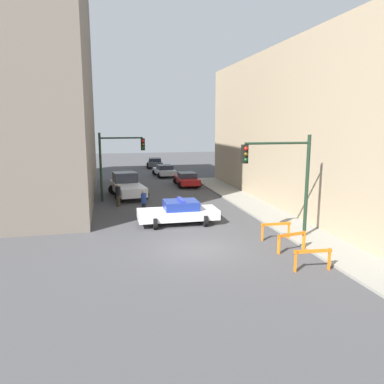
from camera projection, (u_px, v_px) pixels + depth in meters
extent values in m
plane|color=#424244|center=(196.00, 249.00, 17.73)|extent=(120.00, 120.00, 0.00)
cube|color=gray|center=(314.00, 239.00, 19.09)|extent=(2.40, 44.00, 0.12)
cube|color=tan|center=(348.00, 128.00, 27.37)|extent=(12.00, 28.00, 11.07)
cylinder|color=black|center=(307.00, 186.00, 19.01)|extent=(0.18, 0.18, 5.20)
cylinder|color=black|center=(278.00, 143.00, 18.24)|extent=(3.40, 0.12, 0.12)
cube|color=black|center=(245.00, 154.00, 17.95)|extent=(0.30, 0.22, 0.90)
sphere|color=red|center=(246.00, 149.00, 17.76)|extent=(0.18, 0.18, 0.18)
sphere|color=#4C3D0C|center=(246.00, 154.00, 17.81)|extent=(0.18, 0.18, 0.18)
sphere|color=#0C4219|center=(246.00, 160.00, 17.86)|extent=(0.18, 0.18, 0.18)
cylinder|color=black|center=(101.00, 168.00, 28.13)|extent=(0.18, 0.18, 5.20)
cylinder|color=black|center=(121.00, 138.00, 28.09)|extent=(3.20, 0.12, 0.12)
cube|color=black|center=(143.00, 144.00, 28.53)|extent=(0.30, 0.22, 0.90)
sphere|color=red|center=(143.00, 141.00, 28.34)|extent=(0.18, 0.18, 0.18)
sphere|color=#4C3D0C|center=(143.00, 144.00, 28.39)|extent=(0.18, 0.18, 0.18)
sphere|color=#0C4219|center=(143.00, 148.00, 28.44)|extent=(0.18, 0.18, 0.18)
cube|color=white|center=(178.00, 214.00, 22.06)|extent=(4.72, 1.89, 0.55)
cube|color=navy|center=(181.00, 205.00, 22.00)|extent=(1.99, 1.65, 0.52)
cylinder|color=black|center=(155.00, 224.00, 20.98)|extent=(0.23, 0.66, 0.66)
cylinder|color=black|center=(152.00, 216.00, 22.62)|extent=(0.23, 0.66, 0.66)
cylinder|color=black|center=(205.00, 221.00, 21.60)|extent=(0.23, 0.66, 0.66)
cylinder|color=black|center=(198.00, 214.00, 23.24)|extent=(0.23, 0.66, 0.66)
cube|color=#2633BF|center=(181.00, 200.00, 21.95)|extent=(0.21, 1.39, 0.12)
cube|color=silver|center=(128.00, 188.00, 30.10)|extent=(2.72, 5.62, 0.70)
cube|color=#2D333D|center=(125.00, 177.00, 30.95)|extent=(2.06, 1.96, 0.80)
cylinder|color=black|center=(113.00, 190.00, 31.37)|extent=(0.83, 0.37, 0.80)
cylinder|color=black|center=(135.00, 188.00, 32.02)|extent=(0.83, 0.37, 0.80)
cylinder|color=black|center=(120.00, 197.00, 28.30)|extent=(0.83, 0.37, 0.80)
cylinder|color=black|center=(144.00, 195.00, 28.94)|extent=(0.83, 0.37, 0.80)
cube|color=maroon|center=(187.00, 180.00, 35.64)|extent=(1.92, 4.35, 0.52)
cube|color=#232833|center=(187.00, 175.00, 35.38)|extent=(1.63, 1.85, 0.48)
cylinder|color=black|center=(176.00, 181.00, 36.81)|extent=(0.63, 0.24, 0.62)
cylinder|color=black|center=(193.00, 180.00, 37.13)|extent=(0.63, 0.24, 0.62)
cylinder|color=black|center=(181.00, 185.00, 34.24)|extent=(0.63, 0.24, 0.62)
cylinder|color=black|center=(198.00, 185.00, 34.56)|extent=(0.63, 0.24, 0.62)
cube|color=silver|center=(164.00, 171.00, 42.07)|extent=(2.13, 4.43, 0.52)
cube|color=#232833|center=(165.00, 167.00, 41.82)|extent=(1.72, 1.92, 0.48)
cylinder|color=black|center=(155.00, 172.00, 43.13)|extent=(0.64, 0.27, 0.62)
cylinder|color=black|center=(169.00, 172.00, 43.61)|extent=(0.64, 0.27, 0.62)
cylinder|color=black|center=(160.00, 175.00, 40.62)|extent=(0.64, 0.27, 0.62)
cylinder|color=black|center=(175.00, 175.00, 41.11)|extent=(0.64, 0.27, 0.62)
cube|color=#474C51|center=(155.00, 163.00, 50.51)|extent=(2.24, 4.46, 0.52)
cube|color=#232833|center=(155.00, 160.00, 50.25)|extent=(1.76, 1.96, 0.48)
cylinder|color=black|center=(149.00, 164.00, 51.75)|extent=(0.64, 0.28, 0.62)
cylinder|color=black|center=(161.00, 164.00, 51.96)|extent=(0.64, 0.28, 0.62)
cylinder|color=black|center=(149.00, 166.00, 49.15)|extent=(0.64, 0.28, 0.62)
cylinder|color=black|center=(161.00, 166.00, 49.35)|extent=(0.64, 0.28, 0.62)
cylinder|color=black|center=(144.00, 209.00, 24.15)|extent=(0.32, 0.32, 0.82)
cylinder|color=navy|center=(144.00, 198.00, 24.02)|extent=(0.41, 0.41, 0.62)
sphere|color=tan|center=(144.00, 192.00, 23.95)|extent=(0.25, 0.25, 0.22)
cylinder|color=#382D23|center=(118.00, 201.00, 26.74)|extent=(0.33, 0.33, 0.82)
cylinder|color=black|center=(118.00, 191.00, 26.61)|extent=(0.42, 0.42, 0.62)
sphere|color=tan|center=(118.00, 185.00, 26.54)|extent=(0.26, 0.26, 0.22)
cube|color=orange|center=(313.00, 251.00, 14.96)|extent=(1.60, 0.19, 0.14)
cube|color=orange|center=(295.00, 261.00, 14.93)|extent=(0.06, 0.16, 0.90)
cube|color=orange|center=(329.00, 259.00, 15.13)|extent=(0.06, 0.16, 0.90)
cube|color=orange|center=(292.00, 234.00, 17.22)|extent=(1.58, 0.37, 0.14)
cube|color=orange|center=(279.00, 244.00, 16.99)|extent=(0.08, 0.17, 0.90)
cube|color=orange|center=(304.00, 240.00, 17.58)|extent=(0.08, 0.17, 0.90)
cube|color=orange|center=(276.00, 224.00, 19.00)|extent=(1.60, 0.09, 0.14)
cube|color=orange|center=(262.00, 232.00, 18.93)|extent=(0.05, 0.16, 0.90)
cube|color=orange|center=(289.00, 230.00, 19.21)|extent=(0.05, 0.16, 0.90)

